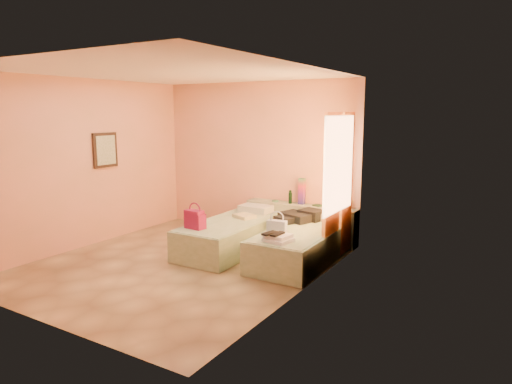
# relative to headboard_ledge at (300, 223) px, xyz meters

# --- Properties ---
(ground) EXTENTS (4.50, 4.50, 0.00)m
(ground) POSITION_rel_headboard_ledge_xyz_m (-0.98, -2.10, -0.33)
(ground) COLOR tan
(ground) RESTS_ON ground
(room_walls) EXTENTS (4.02, 4.51, 2.81)m
(room_walls) POSITION_rel_headboard_ledge_xyz_m (-0.77, -1.53, 1.46)
(room_walls) COLOR #F99F84
(room_walls) RESTS_ON ground
(headboard_ledge) EXTENTS (2.05, 0.30, 0.65)m
(headboard_ledge) POSITION_rel_headboard_ledge_xyz_m (0.00, 0.00, 0.00)
(headboard_ledge) COLOR #9CA385
(headboard_ledge) RESTS_ON ground
(bed_left) EXTENTS (0.93, 2.01, 0.50)m
(bed_left) POSITION_rel_headboard_ledge_xyz_m (-0.71, -1.15, -0.08)
(bed_left) COLOR #A9BD98
(bed_left) RESTS_ON ground
(bed_right) EXTENTS (0.93, 2.01, 0.50)m
(bed_right) POSITION_rel_headboard_ledge_xyz_m (0.52, -1.05, -0.08)
(bed_right) COLOR #A9BD98
(bed_right) RESTS_ON ground
(water_bottle) EXTENTS (0.07, 0.07, 0.23)m
(water_bottle) POSITION_rel_headboard_ledge_xyz_m (-0.20, -0.01, 0.44)
(water_bottle) COLOR #13361F
(water_bottle) RESTS_ON headboard_ledge
(rainbow_box) EXTENTS (0.10, 0.10, 0.46)m
(rainbow_box) POSITION_rel_headboard_ledge_xyz_m (-0.00, 0.05, 0.55)
(rainbow_box) COLOR #9A1242
(rainbow_box) RESTS_ON headboard_ledge
(small_dish) EXTENTS (0.13, 0.13, 0.03)m
(small_dish) POSITION_rel_headboard_ledge_xyz_m (-0.51, -0.00, 0.34)
(small_dish) COLOR #4A8961
(small_dish) RESTS_ON headboard_ledge
(green_book) EXTENTS (0.19, 0.16, 0.03)m
(green_book) POSITION_rel_headboard_ledge_xyz_m (0.31, 0.03, 0.34)
(green_book) COLOR #264830
(green_book) RESTS_ON headboard_ledge
(flower_vase) EXTENTS (0.21, 0.21, 0.26)m
(flower_vase) POSITION_rel_headboard_ledge_xyz_m (0.84, -0.01, 0.45)
(flower_vase) COLOR white
(flower_vase) RESTS_ON headboard_ledge
(magenta_handbag) EXTENTS (0.32, 0.20, 0.29)m
(magenta_handbag) POSITION_rel_headboard_ledge_xyz_m (-0.91, -1.81, 0.32)
(magenta_handbag) COLOR #9A1242
(magenta_handbag) RESTS_ON bed_left
(khaki_garment) EXTENTS (0.40, 0.36, 0.06)m
(khaki_garment) POSITION_rel_headboard_ledge_xyz_m (-0.64, -0.83, 0.20)
(khaki_garment) COLOR tan
(khaki_garment) RESTS_ON bed_left
(clothes_pile) EXTENTS (0.70, 0.70, 0.17)m
(clothes_pile) POSITION_rel_headboard_ledge_xyz_m (0.24, -0.56, 0.26)
(clothes_pile) COLOR black
(clothes_pile) RESTS_ON bed_right
(blue_handbag) EXTENTS (0.30, 0.17, 0.18)m
(blue_handbag) POSITION_rel_headboard_ledge_xyz_m (0.28, -1.39, 0.27)
(blue_handbag) COLOR #394F89
(blue_handbag) RESTS_ON bed_right
(towel_stack) EXTENTS (0.40, 0.36, 0.10)m
(towel_stack) POSITION_rel_headboard_ledge_xyz_m (0.52, -1.80, 0.23)
(towel_stack) COLOR white
(towel_stack) RESTS_ON bed_right
(sandal_pair) EXTENTS (0.23, 0.28, 0.03)m
(sandal_pair) POSITION_rel_headboard_ledge_xyz_m (0.46, -1.84, 0.29)
(sandal_pair) COLOR black
(sandal_pair) RESTS_ON towel_stack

